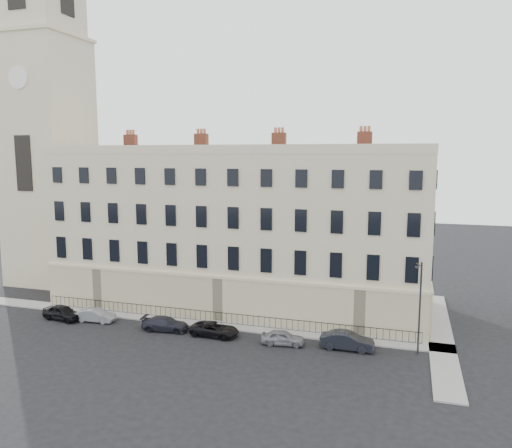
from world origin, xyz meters
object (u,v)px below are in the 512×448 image
object	(u,v)px
car_c	(165,324)
car_f	(347,341)
streetlamp	(420,304)
car_b	(96,315)
car_e	(283,338)
car_a	(63,313)
car_d	(215,329)

from	to	relation	value
car_c	car_f	size ratio (longest dim) A/B	0.98
car_f	streetlamp	size ratio (longest dim) A/B	0.59
car_b	car_e	bearing A→B (deg)	-94.91
car_e	car_c	bearing A→B (deg)	81.92
car_a	car_b	bearing A→B (deg)	-73.57
car_b	car_f	world-z (taller)	car_f
car_f	streetlamp	bearing A→B (deg)	-84.75
car_d	car_f	world-z (taller)	car_f
car_a	streetlamp	distance (m)	31.03
car_d	car_b	bearing A→B (deg)	91.21
car_d	car_a	bearing A→B (deg)	93.12
car_f	car_a	bearing A→B (deg)	91.10
car_c	streetlamp	world-z (taller)	streetlamp
car_d	streetlamp	xyz separation A→B (m)	(16.08, 0.86, 3.36)
car_b	car_d	distance (m)	11.59
car_c	car_e	world-z (taller)	car_c
car_a	car_f	xyz separation A→B (m)	(25.63, 0.64, 0.01)
car_e	streetlamp	size ratio (longest dim) A/B	0.48
car_c	streetlamp	distance (m)	20.87
car_e	streetlamp	world-z (taller)	streetlamp
car_a	car_f	bearing A→B (deg)	-80.18
car_b	car_f	xyz separation A→B (m)	(22.46, 0.19, 0.10)
car_c	car_d	bearing A→B (deg)	-95.26
car_d	streetlamp	world-z (taller)	streetlamp
car_e	car_d	bearing A→B (deg)	80.78
car_b	car_c	size ratio (longest dim) A/B	0.87
car_a	car_e	world-z (taller)	car_a
car_a	car_e	size ratio (longest dim) A/B	1.15
streetlamp	car_f	bearing A→B (deg)	168.72
car_b	streetlamp	bearing A→B (deg)	-92.25
car_a	car_c	size ratio (longest dim) A/B	0.97
streetlamp	car_b	bearing A→B (deg)	164.59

